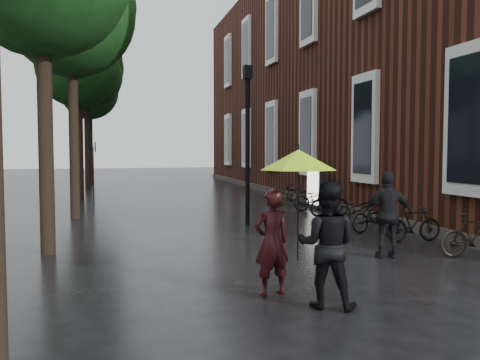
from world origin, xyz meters
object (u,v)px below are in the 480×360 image
object	(u,v)px
pedestrian_walking	(388,215)
lamp_post	(248,129)
ad_lightbox	(316,188)
person_black	(327,245)
parked_bicycles	(340,205)
person_burgundy	(272,242)

from	to	relation	value
pedestrian_walking	lamp_post	world-z (taller)	lamp_post
ad_lightbox	lamp_post	xyz separation A→B (m)	(-3.57, -3.14, 2.08)
pedestrian_walking	lamp_post	bearing A→B (deg)	-57.47
person_black	lamp_post	xyz separation A→B (m)	(1.03, 8.15, 2.01)
parked_bicycles	ad_lightbox	size ratio (longest dim) A/B	7.51
person_burgundy	parked_bicycles	distance (m)	9.20
person_burgundy	ad_lightbox	bearing A→B (deg)	-126.15
person_black	ad_lightbox	size ratio (longest dim) A/B	1.09
person_burgundy	pedestrian_walking	distance (m)	3.80
pedestrian_walking	parked_bicycles	bearing A→B (deg)	-90.41
parked_bicycles	lamp_post	bearing A→B (deg)	-172.81
person_burgundy	parked_bicycles	size ratio (longest dim) A/B	0.13
person_black	lamp_post	world-z (taller)	lamp_post
parked_bicycles	lamp_post	xyz separation A→B (m)	(-3.29, -0.41, 2.47)
parked_bicycles	ad_lightbox	world-z (taller)	ad_lightbox
person_burgundy	ad_lightbox	xyz separation A→B (m)	(5.18, 10.50, 0.00)
pedestrian_walking	parked_bicycles	distance (m)	6.03
person_black	pedestrian_walking	size ratio (longest dim) A/B	0.99
ad_lightbox	lamp_post	size ratio (longest dim) A/B	0.35
pedestrian_walking	ad_lightbox	size ratio (longest dim) A/B	1.10
person_burgundy	lamp_post	distance (m)	7.82
person_burgundy	parked_bicycles	bearing A→B (deg)	-132.11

